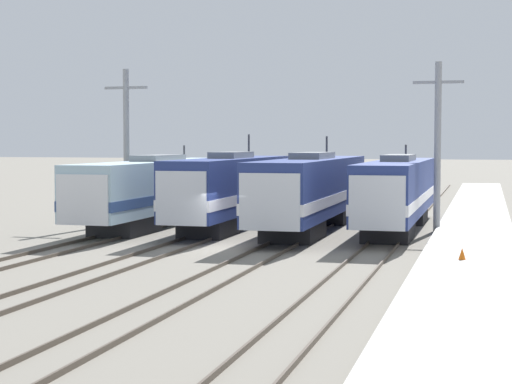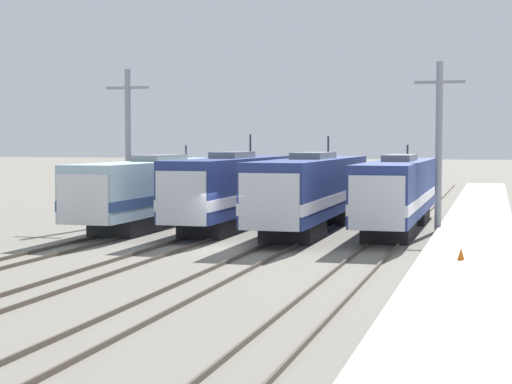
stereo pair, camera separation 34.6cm
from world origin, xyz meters
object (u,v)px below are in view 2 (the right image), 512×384
(locomotive_center_left, at_px, (230,190))
(locomotive_far_right, at_px, (398,192))
(catenary_tower_left, at_px, (128,143))
(locomotive_center_right, at_px, (312,191))
(catenary_tower_right, at_px, (439,144))
(locomotive_far_left, at_px, (157,190))
(traffic_cone, at_px, (461,254))

(locomotive_center_left, xyz_separation_m, locomotive_far_right, (9.22, 1.38, -0.07))
(catenary_tower_left, bearing_deg, locomotive_far_right, -1.99)
(locomotive_center_right, xyz_separation_m, locomotive_far_right, (4.61, 1.09, -0.06))
(locomotive_center_left, height_order, locomotive_center_right, locomotive_center_left)
(locomotive_center_right, height_order, catenary_tower_left, catenary_tower_left)
(catenary_tower_left, distance_m, catenary_tower_right, 18.33)
(locomotive_far_right, xyz_separation_m, catenary_tower_left, (-16.24, 0.56, 2.65))
(locomotive_center_left, bearing_deg, locomotive_far_left, 173.69)
(locomotive_far_right, distance_m, traffic_cone, 13.23)
(traffic_cone, bearing_deg, locomotive_far_left, 146.48)
(locomotive_far_left, xyz_separation_m, locomotive_far_right, (13.83, 0.87, 0.03))
(catenary_tower_right, bearing_deg, locomotive_center_left, -170.27)
(locomotive_far_left, relative_size, catenary_tower_left, 2.13)
(catenary_tower_left, relative_size, traffic_cone, 19.73)
(locomotive_center_right, bearing_deg, traffic_cone, -53.67)
(locomotive_far_right, height_order, catenary_tower_left, catenary_tower_left)
(locomotive_center_right, bearing_deg, locomotive_far_left, 178.60)
(locomotive_center_left, height_order, locomotive_far_right, locomotive_center_left)
(locomotive_far_right, height_order, traffic_cone, locomotive_far_right)
(locomotive_far_right, bearing_deg, traffic_cone, -73.06)
(locomotive_far_right, bearing_deg, locomotive_center_left, -171.51)
(locomotive_center_right, relative_size, traffic_cone, 41.43)
(locomotive_far_right, height_order, catenary_tower_right, catenary_tower_right)
(catenary_tower_right, distance_m, traffic_cone, 13.92)
(locomotive_far_right, relative_size, catenary_tower_left, 2.06)
(catenary_tower_right, relative_size, traffic_cone, 19.73)
(locomotive_center_left, distance_m, catenary_tower_right, 11.76)
(locomotive_far_right, bearing_deg, catenary_tower_left, 178.01)
(locomotive_far_right, distance_m, catenary_tower_right, 3.42)
(locomotive_far_left, height_order, catenary_tower_left, catenary_tower_left)
(locomotive_far_left, bearing_deg, traffic_cone, -33.52)
(locomotive_center_left, height_order, catenary_tower_left, catenary_tower_left)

